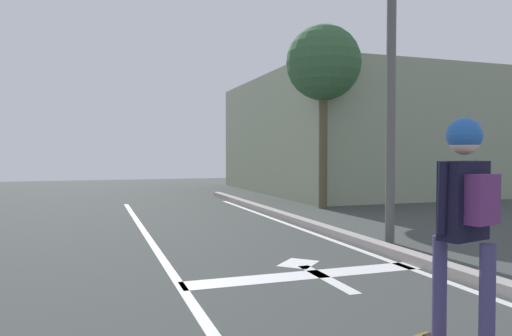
% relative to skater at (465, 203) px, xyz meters
% --- Properties ---
extents(lane_line_center, '(0.12, 20.00, 0.01)m').
position_rel_skater_xyz_m(lane_line_center, '(-1.64, 2.07, -1.19)').
color(lane_line_center, silver).
rests_on(lane_line_center, ground).
extents(lane_line_curbside, '(0.12, 20.00, 0.01)m').
position_rel_skater_xyz_m(lane_line_curbside, '(1.44, 2.07, -1.19)').
color(lane_line_curbside, silver).
rests_on(lane_line_curbside, ground).
extents(stop_bar, '(3.23, 0.40, 0.01)m').
position_rel_skater_xyz_m(stop_bar, '(-0.03, 2.68, -1.19)').
color(stop_bar, silver).
rests_on(stop_bar, ground).
extents(lane_arrow_stem, '(0.16, 1.40, 0.01)m').
position_rel_skater_xyz_m(lane_arrow_stem, '(0.14, 2.45, -1.19)').
color(lane_arrow_stem, silver).
rests_on(lane_arrow_stem, ground).
extents(lane_arrow_head, '(0.71, 0.71, 0.01)m').
position_rel_skater_xyz_m(lane_arrow_head, '(0.14, 3.30, -1.19)').
color(lane_arrow_head, silver).
rests_on(lane_arrow_head, ground).
extents(curb_strip, '(0.24, 24.00, 0.14)m').
position_rel_skater_xyz_m(curb_strip, '(1.69, 2.07, -1.12)').
color(curb_strip, '#A19892').
rests_on(curb_strip, ground).
extents(skater, '(0.47, 0.64, 1.74)m').
position_rel_skater_xyz_m(skater, '(0.00, 0.00, 0.00)').
color(skater, '#3F3967').
rests_on(skater, skateboard).
extents(traffic_signal_mast, '(5.00, 0.34, 5.14)m').
position_rel_skater_xyz_m(traffic_signal_mast, '(0.76, 4.18, 2.57)').
color(traffic_signal_mast, '#565754').
rests_on(traffic_signal_mast, ground).
extents(roadside_tree, '(2.09, 2.09, 5.12)m').
position_rel_skater_xyz_m(roadside_tree, '(3.54, 9.25, 2.84)').
color(roadside_tree, brown).
rests_on(roadside_tree, ground).
extents(building_block, '(12.97, 10.08, 4.51)m').
position_rel_skater_xyz_m(building_block, '(10.07, 14.65, 1.07)').
color(building_block, gray).
rests_on(building_block, ground).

